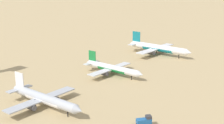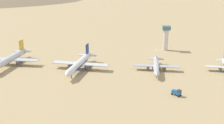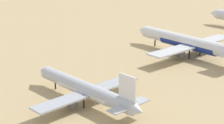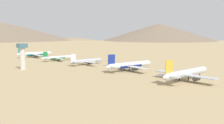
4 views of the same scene
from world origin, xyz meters
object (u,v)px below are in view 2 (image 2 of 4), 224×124
(parked_jet_0, at_px, (10,59))
(parked_jet_1, at_px, (80,63))
(service_truck, at_px, (177,92))
(control_tower, at_px, (166,36))
(parked_jet_2, at_px, (156,66))

(parked_jet_0, relative_size, parked_jet_1, 1.04)
(parked_jet_1, height_order, service_truck, parked_jet_1)
(service_truck, bearing_deg, parked_jet_1, -121.16)
(parked_jet_1, distance_m, control_tower, 92.11)
(parked_jet_2, distance_m, control_tower, 61.28)
(parked_jet_0, bearing_deg, parked_jet_1, 84.23)
(parked_jet_0, xyz_separation_m, parked_jet_1, (5.53, 54.75, -0.26))
(parked_jet_0, height_order, parked_jet_1, parked_jet_0)
(parked_jet_2, xyz_separation_m, control_tower, (-59.24, 12.79, 9.08))
(parked_jet_1, distance_m, service_truck, 74.30)
(service_truck, height_order, control_tower, control_tower)
(parked_jet_1, xyz_separation_m, control_tower, (-61.66, 67.96, 8.06))
(parked_jet_1, distance_m, parked_jet_2, 55.23)
(parked_jet_2, bearing_deg, parked_jet_0, -91.62)
(parked_jet_1, xyz_separation_m, parked_jet_2, (-2.42, 55.17, -1.03))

